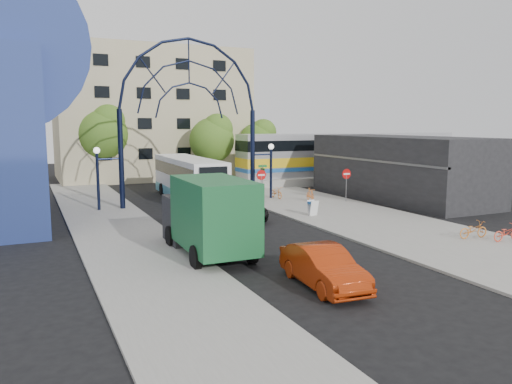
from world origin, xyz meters
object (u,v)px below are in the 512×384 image
train_car (351,153)px  bike_near_a (276,192)px  stop_sign (261,178)px  red_sedan (323,267)px  gateway_arch (189,88)px  black_suv (241,208)px  tree_north_b (103,131)px  do_not_enter_sign (346,177)px  tree_north_a (213,138)px  street_name_sign (263,175)px  tree_north_c (259,140)px  bike_near_b (310,195)px  sandwich_board (313,206)px  green_truck (207,216)px  bike_far_a (473,230)px  bike_far_c (507,233)px  city_bus (189,178)px

train_car → bike_near_a: 15.62m
stop_sign → red_sedan: bearing=-108.5°
gateway_arch → red_sedan: (-1.25, -20.04, -7.80)m
black_suv → tree_north_b: bearing=106.4°
do_not_enter_sign → tree_north_a: (-4.88, 15.93, 2.63)m
street_name_sign → tree_north_a: size_ratio=0.40×
tree_north_a → tree_north_b: 10.79m
street_name_sign → tree_north_b: 19.81m
tree_north_c → bike_near_b: bearing=-102.0°
stop_sign → train_car: (15.20, 10.00, 0.91)m
do_not_enter_sign → sandwich_board: 6.85m
train_car → green_truck: 32.15m
stop_sign → bike_far_a: (4.99, -15.02, -1.43)m
red_sedan → bike_far_a: size_ratio=2.71×
black_suv → bike_far_c: bearing=-46.3°
green_truck → tree_north_c: bearing=61.6°
tree_north_b → do_not_enter_sign: bearing=-53.3°
gateway_arch → do_not_enter_sign: bearing=-20.0°
gateway_arch → red_sedan: gateway_arch is taller
do_not_enter_sign → train_car: size_ratio=0.10×
do_not_enter_sign → red_sedan: size_ratio=0.54×
black_suv → bike_far_a: 13.52m
bike_far_a → sandwich_board: bearing=30.6°
stop_sign → tree_north_c: bearing=65.3°
black_suv → sandwich_board: bearing=-13.6°
green_truck → red_sedan: (2.33, -6.22, -1.04)m
tree_north_c → bike_far_a: bearing=-94.3°
gateway_arch → train_car: bearing=21.8°
stop_sign → bike_near_a: bearing=38.8°
street_name_sign → city_bus: 6.00m
black_suv → train_car: bearing=41.7°
tree_north_c → bike_far_a: size_ratio=3.83×
gateway_arch → bike_far_c: bearing=-59.3°
sandwich_board → bike_far_a: (4.19, -9.00, -0.18)m
train_car → black_suv: size_ratio=4.98×
city_bus → black_suv: size_ratio=2.42×
tree_north_c → bike_near_a: 15.56m
sandwich_board → bike_near_a: (1.35, 7.75, -0.16)m
city_bus → tree_north_c: bearing=46.2°
black_suv → red_sedan: bearing=-96.3°
gateway_arch → green_truck: bearing=-104.5°
tree_north_b → bike_far_a: tree_north_b is taller
do_not_enter_sign → tree_north_b: size_ratio=0.31×
do_not_enter_sign → tree_north_c: bearing=86.4°
street_name_sign → green_truck: size_ratio=0.39×
sandwich_board → bike_far_a: sandwich_board is taller
tree_north_c → black_suv: size_ratio=1.29×
stop_sign → bike_near_a: (2.15, 1.73, -1.41)m
city_bus → bike_near_b: 9.60m
bike_near_a → bike_far_c: bike_near_a is taller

